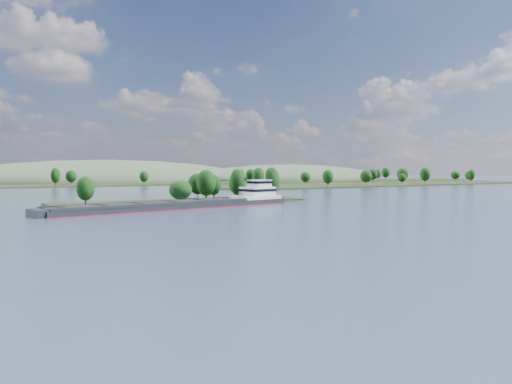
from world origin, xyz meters
TOP-DOWN VIEW (x-y plane):
  - ground at (0.00, 120.00)m, footprint 1800.00×1800.00m
  - tree_island at (7.53, 178.66)m, footprint 100.00×32.38m
  - right_bank at (232.36, 299.63)m, footprint 320.00×90.00m
  - back_shoreline at (8.54, 399.87)m, footprint 900.00×60.00m
  - hill_east at (260.00, 470.00)m, footprint 260.00×140.00m
  - hill_west at (60.00, 500.00)m, footprint 320.00×160.00m
  - cargo_barge at (-7.98, 152.88)m, footprint 92.97×26.97m

SIDE VIEW (x-z plane):
  - ground at x=0.00m, z-range 0.00..0.00m
  - hill_east at x=260.00m, z-range -18.00..18.00m
  - hill_west at x=60.00m, z-range -22.00..22.00m
  - back_shoreline at x=8.54m, z-range -7.21..8.64m
  - right_bank at x=232.36m, z-range -6.43..8.54m
  - cargo_barge at x=-7.98m, z-range -4.68..7.83m
  - tree_island at x=7.53m, z-range -3.33..11.33m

